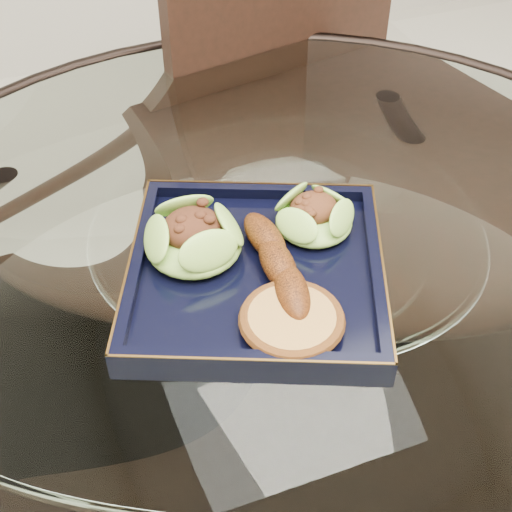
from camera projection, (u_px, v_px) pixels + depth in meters
name	position (u px, v px, depth m)	size (l,w,h in m)	color
dining_table	(282.00, 351.00, 0.92)	(1.13, 1.13, 0.77)	white
dining_chair	(321.00, 165.00, 1.24)	(0.53, 0.53, 1.04)	black
navy_plate	(256.00, 276.00, 0.77)	(0.27, 0.27, 0.02)	black
lettuce_wrap_left	(194.00, 240.00, 0.77)	(0.10, 0.10, 0.04)	olive
lettuce_wrap_right	(314.00, 218.00, 0.80)	(0.09, 0.09, 0.03)	#519029
roasted_plantain	(278.00, 263.00, 0.75)	(0.16, 0.03, 0.03)	#61290A
crumb_patty	(292.00, 321.00, 0.70)	(0.09, 0.09, 0.02)	#B0813A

